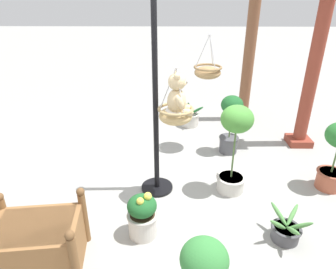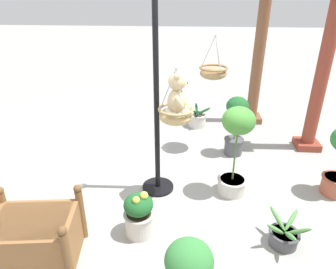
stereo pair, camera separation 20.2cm
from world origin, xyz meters
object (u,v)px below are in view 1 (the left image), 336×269
object	(u,v)px
display_pole_central	(156,136)
potted_plant_conical_shrub	(286,230)
potted_plant_fern_front	(234,145)
potted_plant_broad_leaf	(190,118)
teddy_bear	(178,96)
potted_plant_small_succulent	(142,215)
hanging_basket_left_high	(208,72)
greenhouse_pillar_far_back	(250,49)
potted_plant_flowering_red	(336,154)
potted_plant_bushy_green	(230,122)
greenhouse_pillar_right	(313,68)
hanging_basket_with_teddy	(176,114)
wooden_planter_box	(39,244)

from	to	relation	value
display_pole_central	potted_plant_conical_shrub	xyz separation A→B (m)	(0.95, 1.50, -0.70)
potted_plant_fern_front	potted_plant_broad_leaf	distance (m)	2.34
teddy_bear	potted_plant_broad_leaf	world-z (taller)	teddy_bear
teddy_bear	potted_plant_small_succulent	bearing A→B (deg)	-27.78
hanging_basket_left_high	greenhouse_pillar_far_back	world-z (taller)	greenhouse_pillar_far_back
greenhouse_pillar_far_back	teddy_bear	bearing A→B (deg)	-28.02
potted_plant_flowering_red	potted_plant_conical_shrub	bearing A→B (deg)	-43.00
hanging_basket_left_high	potted_plant_flowering_red	distance (m)	2.21
display_pole_central	greenhouse_pillar_far_back	xyz separation A→B (m)	(-2.57, 1.72, 0.65)
potted_plant_conical_shrub	potted_plant_broad_leaf	xyz separation A→B (m)	(-3.16, -0.92, 0.04)
teddy_bear	potted_plant_bushy_green	bearing A→B (deg)	144.02
display_pole_central	potted_plant_bushy_green	distance (m)	1.63
greenhouse_pillar_right	potted_plant_broad_leaf	distance (m)	2.43
greenhouse_pillar_far_back	potted_plant_fern_front	bearing A→B (deg)	-14.99
potted_plant_flowering_red	potted_plant_bushy_green	xyz separation A→B (m)	(-1.03, -1.26, 0.01)
teddy_bear	potted_plant_fern_front	bearing A→B (deg)	100.12
hanging_basket_left_high	potted_plant_bushy_green	bearing A→B (deg)	69.18
potted_plant_fern_front	potted_plant_small_succulent	bearing A→B (deg)	-52.52
potted_plant_broad_leaf	potted_plant_bushy_green	bearing A→B (deg)	28.43
greenhouse_pillar_right	hanging_basket_with_teddy	bearing A→B (deg)	-55.21
potted_plant_fern_front	greenhouse_pillar_far_back	bearing A→B (deg)	165.01
potted_plant_broad_leaf	potted_plant_small_succulent	bearing A→B (deg)	-12.56
potted_plant_flowering_red	potted_plant_fern_front	bearing A→B (deg)	-86.83
teddy_bear	potted_plant_flowering_red	bearing A→B (deg)	95.62
greenhouse_pillar_far_back	potted_plant_flowering_red	bearing A→B (deg)	15.91
teddy_bear	potted_plant_conical_shrub	size ratio (longest dim) A/B	0.94
hanging_basket_with_teddy	wooden_planter_box	size ratio (longest dim) A/B	0.72
wooden_planter_box	potted_plant_broad_leaf	bearing A→B (deg)	154.72
potted_plant_fern_front	potted_plant_flowering_red	xyz separation A→B (m)	(-0.08, 1.41, -0.17)
hanging_basket_with_teddy	greenhouse_pillar_far_back	distance (m)	3.11
teddy_bear	potted_plant_conical_shrub	xyz separation A→B (m)	(0.80, 1.22, -1.30)
hanging_basket_with_teddy	potted_plant_fern_front	bearing A→B (deg)	99.81
display_pole_central	hanging_basket_with_teddy	distance (m)	0.47
hanging_basket_with_teddy	potted_plant_fern_front	distance (m)	0.92
potted_plant_small_succulent	potted_plant_broad_leaf	distance (m)	3.19
greenhouse_pillar_far_back	potted_plant_bushy_green	bearing A→B (deg)	-20.25
potted_plant_fern_front	display_pole_central	bearing A→B (deg)	-90.84
greenhouse_pillar_far_back	potted_plant_broad_leaf	world-z (taller)	greenhouse_pillar_far_back
hanging_basket_with_teddy	potted_plant_broad_leaf	size ratio (longest dim) A/B	1.25
greenhouse_pillar_far_back	hanging_basket_with_teddy	bearing A→B (deg)	-28.42
potted_plant_flowering_red	display_pole_central	bearing A→B (deg)	-88.52
potted_plant_flowering_red	wooden_planter_box	bearing A→B (deg)	-68.27
wooden_planter_box	potted_plant_broad_leaf	distance (m)	3.94
potted_plant_flowering_red	potted_plant_small_succulent	xyz separation A→B (m)	(0.96, -2.56, -0.27)
hanging_basket_with_teddy	hanging_basket_left_high	bearing A→B (deg)	159.67
teddy_bear	greenhouse_pillar_far_back	bearing A→B (deg)	151.98
teddy_bear	potted_plant_conical_shrub	world-z (taller)	teddy_bear
hanging_basket_with_teddy	greenhouse_pillar_right	xyz separation A→B (m)	(-1.57, 2.27, 0.19)
potted_plant_bushy_green	display_pole_central	bearing A→B (deg)	-47.09
hanging_basket_left_high	greenhouse_pillar_far_back	size ratio (longest dim) A/B	0.22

